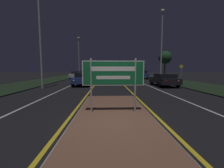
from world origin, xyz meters
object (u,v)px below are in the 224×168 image
Objects in this scene: highway_sign at (113,75)px; streetlight_left_far at (79,52)px; car_receding_1 at (141,74)px; streetlight_right_near at (162,40)px; streetlight_left_near at (39,18)px; warning_sign at (181,71)px; car_approaching_0 at (83,78)px; car_receding_0 at (164,79)px; car_approaching_1 at (77,75)px.

streetlight_left_far is (-6.42, 27.76, 3.97)m from highway_sign.
highway_sign reaches higher than car_receding_1.
streetlight_left_near is at bearing -161.40° from streetlight_right_near.
highway_sign is at bearing -52.48° from streetlight_left_near.
streetlight_right_near is 5.73m from warning_sign.
streetlight_left_near is at bearing -140.78° from car_approaching_0.
streetlight_left_far is 21.46m from warning_sign.
car_receding_0 is at bearing 7.54° from streetlight_left_near.
car_receding_1 is at bearing 48.53° from streetlight_left_near.
car_receding_0 is (-0.56, -2.61, -4.57)m from streetlight_right_near.
streetlight_left_near is (-6.17, 8.03, 4.67)m from highway_sign.
streetlight_left_far is 14.61m from car_receding_1.
streetlight_right_near reaches higher than car_receding_1.
streetlight_left_near is 1.05× the size of streetlight_right_near.
streetlight_left_near reaches higher than car_receding_0.
streetlight_left_near is 2.07× the size of car_approaching_1.
car_receding_1 is (-0.18, 9.68, -4.47)m from streetlight_right_near.
car_approaching_0 is at bearing -163.69° from warning_sign.
car_receding_0 is 6.49m from warning_sign.
car_receding_1 is at bearing 51.28° from car_approaching_0.
car_approaching_0 is (3.55, -17.04, -4.80)m from streetlight_left_far.
warning_sign is (3.66, 2.25, -3.78)m from streetlight_right_near.
streetlight_left_near reaches higher than car_approaching_1.
warning_sign is (16.35, -13.30, -4.06)m from streetlight_left_far.
car_receding_1 is 12.04m from car_approaching_1.
streetlight_right_near is 16.53m from car_approaching_1.
car_receding_1 is 2.07× the size of warning_sign.
car_approaching_1 is (0.48, -5.38, -4.83)m from streetlight_left_far.
highway_sign is 17.54m from warning_sign.
streetlight_left_near is 13.19m from car_receding_0.
streetlight_right_near is 2.02× the size of car_receding_0.
warning_sign is at bearing -39.12° from streetlight_left_far.
car_approaching_0 reaches higher than car_receding_0.
streetlight_left_far is 1.00× the size of streetlight_right_near.
car_approaching_1 is (-5.94, 22.39, -0.85)m from highway_sign.
car_approaching_0 is (-8.96, -11.18, -0.06)m from car_receding_1.
streetlight_left_far is 2.01× the size of car_receding_0.
car_receding_0 is at bearing -47.66° from car_approaching_1.
car_approaching_1 is at bearing 153.48° from warning_sign.
streetlight_left_far is at bearing 90.74° from streetlight_left_near.
streetlight_right_near is 1.81× the size of car_receding_1.
streetlight_right_near is at bearing 18.60° from streetlight_left_near.
highway_sign is 0.55× the size of car_receding_0.
warning_sign is at bearing 55.55° from highway_sign.
car_approaching_0 is (-9.14, -1.49, -4.53)m from streetlight_right_near.
car_receding_0 is 8.65m from car_approaching_0.
warning_sign is (16.09, 6.44, -4.76)m from streetlight_left_near.
streetlight_right_near is (12.43, 4.18, -0.97)m from streetlight_left_near.
highway_sign is 22.74m from car_receding_1.
highway_sign is 0.53× the size of car_approaching_0.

